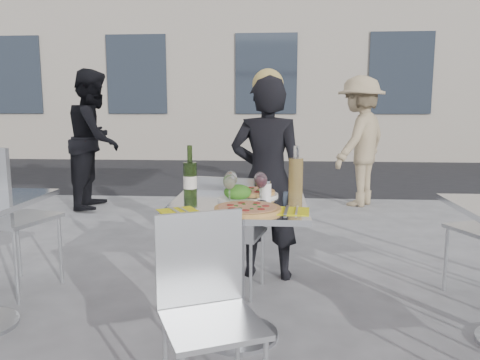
# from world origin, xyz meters

# --- Properties ---
(ground) EXTENTS (80.00, 80.00, 0.00)m
(ground) POSITION_xyz_m (0.00, 0.00, 0.00)
(ground) COLOR slate
(street_asphalt) EXTENTS (24.00, 5.00, 0.00)m
(street_asphalt) POSITION_xyz_m (0.00, 6.50, 0.00)
(street_asphalt) COLOR black
(street_asphalt) RESTS_ON ground
(main_table) EXTENTS (0.72, 0.72, 0.75)m
(main_table) POSITION_xyz_m (0.00, 0.00, 0.54)
(main_table) COLOR #B7BABF
(main_table) RESTS_ON ground
(chair_far) EXTENTS (0.44, 0.45, 0.82)m
(chair_far) POSITION_xyz_m (-0.09, 0.56, 0.48)
(chair_far) COLOR silver
(chair_far) RESTS_ON ground
(chair_near) EXTENTS (0.50, 0.50, 0.82)m
(chair_near) POSITION_xyz_m (-0.08, -0.62, 0.49)
(chair_near) COLOR silver
(chair_near) RESTS_ON ground
(side_chair_lfar) EXTENTS (0.57, 0.58, 1.01)m
(side_chair_lfar) POSITION_xyz_m (-1.60, 0.47, 0.60)
(side_chair_lfar) COLOR silver
(side_chair_lfar) RESTS_ON ground
(woman_diner) EXTENTS (0.57, 0.41, 1.47)m
(woman_diner) POSITION_xyz_m (0.14, 0.95, 0.73)
(woman_diner) COLOR black
(woman_diner) RESTS_ON ground
(pedestrian_a) EXTENTS (0.72, 0.89, 1.71)m
(pedestrian_a) POSITION_xyz_m (-2.04, 3.27, 0.86)
(pedestrian_a) COLOR black
(pedestrian_a) RESTS_ON ground
(pedestrian_b) EXTENTS (1.10, 1.22, 1.64)m
(pedestrian_b) POSITION_xyz_m (1.28, 3.62, 0.82)
(pedestrian_b) COLOR #9D8865
(pedestrian_b) RESTS_ON ground
(pizza_near) EXTENTS (0.33, 0.33, 0.02)m
(pizza_near) POSITION_xyz_m (0.06, -0.18, 0.76)
(pizza_near) COLOR tan
(pizza_near) RESTS_ON main_table
(pizza_far) EXTENTS (0.30, 0.30, 0.03)m
(pizza_far) POSITION_xyz_m (0.06, 0.21, 0.77)
(pizza_far) COLOR white
(pizza_far) RESTS_ON main_table
(salad_plate) EXTENTS (0.22, 0.22, 0.09)m
(salad_plate) POSITION_xyz_m (-0.01, 0.08, 0.79)
(salad_plate) COLOR white
(salad_plate) RESTS_ON main_table
(wine_bottle) EXTENTS (0.07, 0.08, 0.29)m
(wine_bottle) POSITION_xyz_m (-0.27, 0.12, 0.86)
(wine_bottle) COLOR #37551F
(wine_bottle) RESTS_ON main_table
(carafe) EXTENTS (0.08, 0.08, 0.29)m
(carafe) POSITION_xyz_m (0.31, 0.19, 0.87)
(carafe) COLOR tan
(carafe) RESTS_ON main_table
(sugar_shaker) EXTENTS (0.06, 0.06, 0.11)m
(sugar_shaker) POSITION_xyz_m (0.14, 0.10, 0.80)
(sugar_shaker) COLOR white
(sugar_shaker) RESTS_ON main_table
(wineglass_white_a) EXTENTS (0.07, 0.07, 0.16)m
(wineglass_white_a) POSITION_xyz_m (-0.05, 0.00, 0.86)
(wineglass_white_a) COLOR white
(wineglass_white_a) RESTS_ON main_table
(wineglass_white_b) EXTENTS (0.07, 0.07, 0.16)m
(wineglass_white_b) POSITION_xyz_m (-0.05, 0.10, 0.86)
(wineglass_white_b) COLOR white
(wineglass_white_b) RESTS_ON main_table
(wineglass_red_a) EXTENTS (0.07, 0.07, 0.16)m
(wineglass_red_a) POSITION_xyz_m (0.12, 0.05, 0.86)
(wineglass_red_a) COLOR white
(wineglass_red_a) RESTS_ON main_table
(wineglass_red_b) EXTENTS (0.07, 0.07, 0.16)m
(wineglass_red_b) POSITION_xyz_m (0.11, 0.08, 0.86)
(wineglass_red_b) COLOR white
(wineglass_red_b) RESTS_ON main_table
(napkin_left) EXTENTS (0.25, 0.25, 0.01)m
(napkin_left) POSITION_xyz_m (-0.27, -0.23, 0.75)
(napkin_left) COLOR yellow
(napkin_left) RESTS_ON main_table
(napkin_right) EXTENTS (0.20, 0.20, 0.01)m
(napkin_right) POSITION_xyz_m (0.27, -0.18, 0.75)
(napkin_right) COLOR yellow
(napkin_right) RESTS_ON main_table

